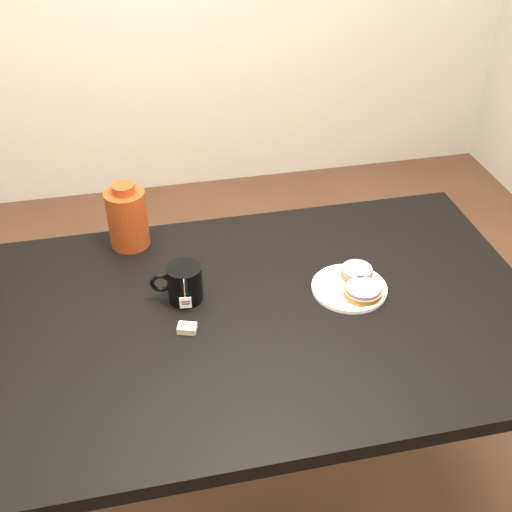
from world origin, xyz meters
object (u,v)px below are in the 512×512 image
Objects in this scene: bagel_back at (357,272)px; teabag_pouch at (187,328)px; bagel_front at (363,291)px; mug at (184,283)px; bagel_package at (127,217)px; table at (267,334)px; plate at (349,287)px.

bagel_back reaches higher than teabag_pouch.
bagel_front is 0.46m from teabag_pouch.
mug reaches higher than bagel_front.
bagel_front is at bearing -33.53° from bagel_package.
teabag_pouch is (-0.21, -0.03, 0.09)m from table.
plate is 1.43× the size of mug.
table is 7.04× the size of plate.
plate is at bearing 8.81° from teabag_pouch.
table is 0.29m from bagel_back.
table is 10.09× the size of mug.
mug is 0.31m from bagel_package.
table is at bearing -17.56° from mug.
mug reaches higher than plate.
table is 0.52m from bagel_package.
bagel_front is 0.55× the size of bagel_package.
plate is at bearing -31.56° from bagel_package.
mug is at bearing 172.45° from plate.
bagel_back is at bearing 15.45° from table.
bagel_package reaches higher than plate.
table is at bearing -164.55° from bagel_back.
mug is 0.13m from teabag_pouch.
plate is 0.05m from bagel_back.
table is at bearing 9.29° from teabag_pouch.
bagel_back reaches higher than table.
mug reaches higher than table.
bagel_package reaches higher than bagel_front.
bagel_back is at bearing 81.50° from bagel_front.
teabag_pouch is 0.23× the size of bagel_package.
bagel_package is (-0.55, 0.34, 0.08)m from plate.
table is 31.11× the size of teabag_pouch.
bagel_back is 0.44× the size of bagel_package.
teabag_pouch reaches higher than plate.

